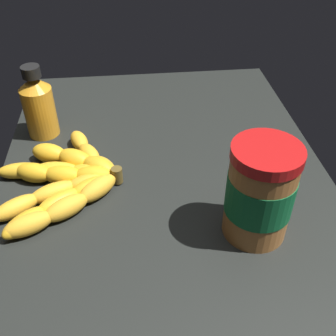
% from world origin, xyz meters
% --- Properties ---
extents(ground_plane, '(0.94, 0.61, 0.04)m').
position_xyz_m(ground_plane, '(0.00, 0.00, -0.02)').
color(ground_plane, black).
extents(banana_bunch, '(0.29, 0.23, 0.04)m').
position_xyz_m(banana_bunch, '(-0.03, -0.18, 0.02)').
color(banana_bunch, gold).
rests_on(banana_bunch, ground_plane).
extents(peanut_butter_jar, '(0.10, 0.10, 0.16)m').
position_xyz_m(peanut_butter_jar, '(0.11, 0.13, 0.08)').
color(peanut_butter_jar, '#9E602D').
rests_on(peanut_butter_jar, ground_plane).
extents(honey_bottle, '(0.06, 0.06, 0.15)m').
position_xyz_m(honey_bottle, '(-0.21, -0.24, 0.07)').
color(honey_bottle, orange).
rests_on(honey_bottle, ground_plane).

